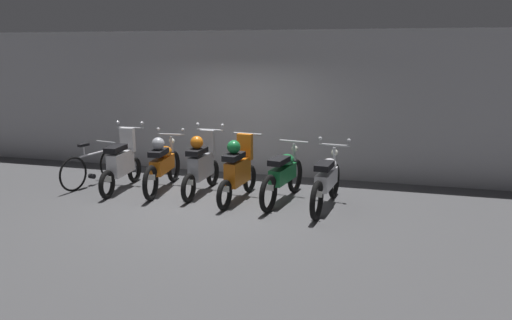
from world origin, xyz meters
name	(u,v)px	position (x,y,z in m)	size (l,w,h in m)	color
ground_plane	(212,203)	(0.00, 0.00, 0.00)	(80.00, 80.00, 0.00)	#4C4C4F
back_wall	(248,103)	(0.00, 2.36, 1.54)	(16.00, 0.30, 3.09)	#ADADB2
motorbike_slot_0	(122,163)	(-2.00, 0.38, 0.53)	(0.59, 1.68, 1.29)	black
motorbike_slot_1	(163,164)	(-1.20, 0.53, 0.53)	(0.59, 1.95, 1.15)	black
motorbike_slot_2	(201,164)	(-0.40, 0.54, 0.57)	(0.59, 1.68, 1.29)	black
motorbike_slot_3	(238,170)	(0.40, 0.30, 0.57)	(0.56, 1.68, 1.18)	black
motorbike_slot_4	(283,175)	(1.21, 0.45, 0.49)	(0.57, 1.94, 1.03)	black
motorbike_slot_5	(327,180)	(2.00, 0.29, 0.49)	(0.59, 1.95, 1.15)	black
bicycle	(93,167)	(-2.74, 0.52, 0.36)	(0.52, 1.70, 0.89)	black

